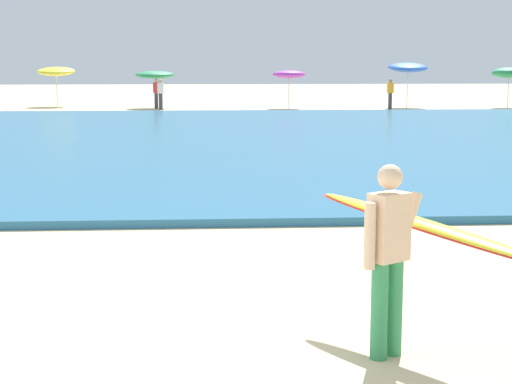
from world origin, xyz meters
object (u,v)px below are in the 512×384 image
at_px(beach_umbrella_2, 289,74).
at_px(beach_umbrella_0, 56,71).
at_px(surfer_with_board, 407,240).
at_px(beachgoer_near_row_left, 390,93).
at_px(beach_umbrella_4, 509,73).
at_px(beachgoer_near_row_right, 161,93).
at_px(beach_umbrella_1, 155,75).
at_px(beach_umbrella_3, 408,68).
at_px(beachgoer_near_row_mid, 156,93).

bearing_deg(beach_umbrella_2, beach_umbrella_0, 168.26).
xyz_separation_m(surfer_with_board, beachgoer_near_row_left, (8.03, 36.41, -0.19)).
relative_size(beach_umbrella_4, beachgoer_near_row_right, 1.38).
xyz_separation_m(beach_umbrella_1, beachgoer_near_row_left, (12.38, -1.95, -0.92)).
bearing_deg(beachgoer_near_row_right, beach_umbrella_2, 7.40).
bearing_deg(beach_umbrella_4, beach_umbrella_2, 179.64).
bearing_deg(beach_umbrella_4, beachgoer_near_row_left, -170.77).
bearing_deg(beach_umbrella_1, surfer_with_board, -83.54).
height_order(surfer_with_board, beach_umbrella_4, beach_umbrella_4).
bearing_deg(surfer_with_board, beach_umbrella_3, 76.22).
bearing_deg(surfer_with_board, beach_umbrella_0, 103.80).
bearing_deg(beach_umbrella_4, beach_umbrella_0, 173.72).
bearing_deg(beach_umbrella_0, surfer_with_board, -76.20).
relative_size(surfer_with_board, beach_umbrella_2, 1.23).
bearing_deg(beach_umbrella_3, beach_umbrella_0, 173.46).
bearing_deg(beachgoer_near_row_left, beach_umbrella_1, 171.06).
relative_size(beach_umbrella_2, beach_umbrella_4, 0.93).
distance_m(surfer_with_board, beachgoer_near_row_mid, 37.77).
bearing_deg(beachgoer_near_row_left, beach_umbrella_3, 51.09).
bearing_deg(beachgoer_near_row_left, beachgoer_near_row_right, 178.63).
xyz_separation_m(beach_umbrella_1, beach_umbrella_3, (13.67, -0.34, 0.38)).
xyz_separation_m(beach_umbrella_4, beachgoer_near_row_mid, (-18.99, 0.03, -1.02)).
relative_size(beach_umbrella_1, beach_umbrella_3, 0.84).
distance_m(beach_umbrella_2, beachgoer_near_row_mid, 7.11).
bearing_deg(beachgoer_near_row_mid, beach_umbrella_1, 97.23).
distance_m(beach_umbrella_4, beachgoer_near_row_mid, 19.02).
bearing_deg(surfer_with_board, beach_umbrella_2, 85.73).
bearing_deg(beach_umbrella_2, beach_umbrella_3, 3.82).
bearing_deg(beach_umbrella_3, beach_umbrella_2, -176.18).
height_order(surfer_with_board, beach_umbrella_1, beach_umbrella_1).
distance_m(beach_umbrella_3, beach_umbrella_4, 5.46).
xyz_separation_m(beach_umbrella_3, beachgoer_near_row_left, (-1.29, -1.60, -1.30)).
xyz_separation_m(beach_umbrella_2, beachgoer_near_row_right, (-6.78, -0.88, -0.95)).
height_order(beach_umbrella_3, beach_umbrella_4, beach_umbrella_3).
height_order(beachgoer_near_row_left, beachgoer_near_row_right, same).
distance_m(beach_umbrella_3, beachgoer_near_row_mid, 13.63).
xyz_separation_m(surfer_with_board, beach_umbrella_4, (14.75, 37.50, 0.83)).
height_order(surfer_with_board, beachgoer_near_row_mid, surfer_with_board).
height_order(beach_umbrella_0, beachgoer_near_row_mid, beach_umbrella_0).
bearing_deg(surfer_with_board, beachgoer_near_row_mid, 96.45).
relative_size(beach_umbrella_1, beach_umbrella_2, 1.03).
bearing_deg(beach_umbrella_3, beach_umbrella_4, -5.37).
distance_m(beachgoer_near_row_left, beachgoer_near_row_right, 12.00).
relative_size(beach_umbrella_2, beachgoer_near_row_mid, 1.28).
distance_m(beach_umbrella_2, beach_umbrella_3, 6.54).
relative_size(beach_umbrella_0, beachgoer_near_row_mid, 1.42).
distance_m(surfer_with_board, beach_umbrella_2, 37.69).
bearing_deg(beachgoer_near_row_mid, beach_umbrella_4, -0.09).
relative_size(beachgoer_near_row_mid, beachgoer_near_row_right, 1.00).
distance_m(beach_umbrella_0, beachgoer_near_row_right, 6.96).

